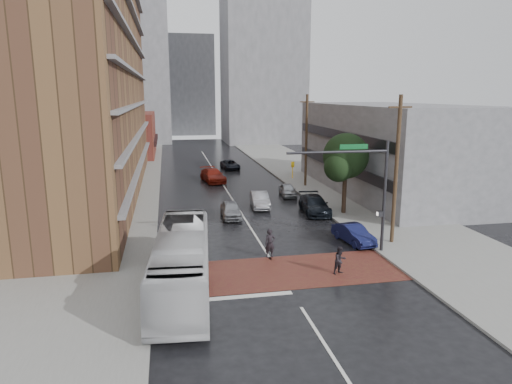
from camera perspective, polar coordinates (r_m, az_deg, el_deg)
name	(u,v)px	position (r m, az deg, el deg)	size (l,w,h in m)	color
ground	(281,276)	(26.16, 3.13, -10.39)	(160.00, 160.00, 0.00)	black
crosswalk	(279,272)	(26.61, 2.86, -9.97)	(14.00, 5.00, 0.02)	brown
sidewalk_west	(115,191)	(49.73, -17.16, 0.07)	(9.00, 90.00, 0.15)	gray
sidewalk_east	(325,183)	(52.43, 8.67, 1.08)	(9.00, 90.00, 0.15)	gray
apartment_block	(77,51)	(48.24, -21.43, 16.08)	(10.00, 44.00, 28.00)	brown
storefront_west	(129,135)	(77.91, -15.54, 6.92)	(8.00, 16.00, 7.00)	brown
building_east	(389,149)	(49.21, 16.32, 5.23)	(11.00, 26.00, 9.00)	gray
distant_tower_west	(125,64)	(101.90, -16.09, 15.07)	(18.00, 16.00, 32.00)	gray
distant_tower_east	(263,54)	(97.81, 0.83, 16.84)	(16.00, 14.00, 36.00)	gray
distant_tower_center	(189,86)	(118.58, -8.36, 13.00)	(12.00, 10.00, 24.00)	gray
street_tree	(346,159)	(38.67, 11.15, 4.06)	(4.20, 4.10, 6.90)	#332319
signal_mast	(364,181)	(28.98, 13.30, 1.30)	(6.50, 0.30, 7.20)	#2D2D33
utility_pole_near	(396,170)	(31.53, 17.13, 2.70)	(1.60, 0.26, 10.00)	#473321
utility_pole_far	(306,140)	(49.91, 6.30, 6.47)	(1.60, 0.26, 10.00)	#473321
transit_bus	(182,262)	(23.95, -9.24, -8.63)	(2.67, 11.42, 3.18)	silver
pedestrian_a	(270,243)	(28.58, 1.76, -6.44)	(0.67, 0.44, 1.83)	black
pedestrian_b	(340,260)	(26.53, 10.47, -8.40)	(0.78, 0.61, 1.61)	black
car_travel_a	(231,210)	(37.71, -3.16, -2.21)	(1.61, 3.99, 1.36)	#97999E
car_travel_b	(260,200)	(40.91, 0.48, -1.01)	(1.49, 4.26, 1.40)	#AFB0B7
car_travel_c	(213,175)	(53.24, -5.41, 2.08)	(2.12, 5.22, 1.52)	maroon
suv_travel	(230,165)	(62.10, -3.25, 3.43)	(2.03, 4.39, 1.22)	black
car_parked_near	(354,234)	(32.06, 12.10, -5.15)	(1.34, 3.86, 1.27)	#141846
car_parked_mid	(314,205)	(39.38, 7.32, -1.58)	(2.07, 5.08, 1.48)	black
car_parked_far	(288,190)	(45.71, 3.99, 0.25)	(1.45, 3.61, 1.23)	#A3A6AA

